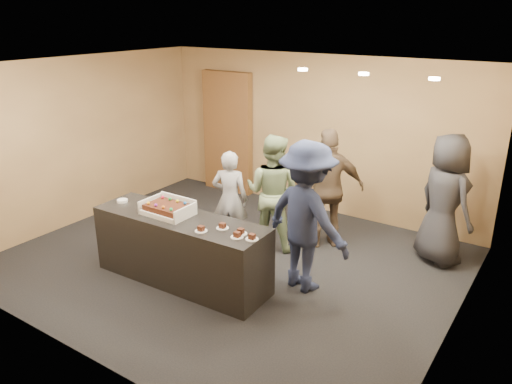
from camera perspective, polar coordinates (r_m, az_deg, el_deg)
room at (r=6.65m, az=-3.15°, el=2.45°), size 6.04×6.00×2.70m
serving_counter at (r=6.56m, az=-8.53°, el=-6.51°), size 2.42×0.77×0.90m
storage_cabinet at (r=9.63m, az=-3.27°, el=6.77°), size 1.05×0.15×2.31m
cake_box at (r=6.50m, az=-9.91°, el=-2.07°), size 0.63×0.43×0.18m
sheet_cake at (r=6.46m, az=-10.08°, el=-1.70°), size 0.54×0.37×0.11m
plate_stack at (r=7.03m, az=-15.03°, el=-0.98°), size 0.14×0.14×0.04m
slice_a at (r=5.94m, az=-6.30°, el=-4.28°), size 0.15×0.15×0.07m
slice_b at (r=5.99m, az=-3.85°, el=-3.96°), size 0.15×0.15×0.07m
slice_c at (r=5.75m, az=-2.18°, el=-4.98°), size 0.15×0.15×0.07m
slice_d at (r=5.84m, az=-1.75°, el=-4.60°), size 0.15×0.15×0.07m
slice_e at (r=5.70m, az=-0.46°, el=-5.23°), size 0.15×0.15×0.07m
person_server_grey at (r=7.38m, az=-2.98°, el=-0.81°), size 0.63×0.53×1.47m
person_sage_man at (r=7.29m, az=1.90°, el=0.01°), size 0.93×0.78×1.72m
person_navy_man at (r=6.18m, az=5.83°, el=-2.87°), size 1.38×1.00×1.92m
person_brown_extra at (r=7.38m, az=8.29°, el=0.36°), size 1.09×1.00×1.80m
person_dark_suit at (r=7.30m, az=20.77°, el=-0.81°), size 1.07×0.99×1.84m
ceiling_spotlights at (r=6.03m, az=12.21°, el=13.07°), size 1.72×0.12×0.03m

